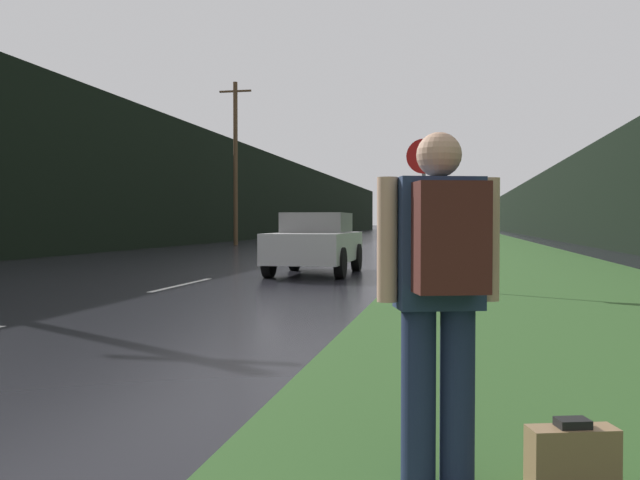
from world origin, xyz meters
The scene contains 10 objects.
grass_verge centered at (7.09, 40.00, 0.01)m, with size 6.00×240.00×0.02m, color #2D5123.
lane_stripe_c centered at (0.00, 12.63, 0.00)m, with size 0.12×3.00×0.01m, color silver.
lane_stripe_d centered at (0.00, 19.63, 0.00)m, with size 0.12×3.00×0.01m, color silver.
treeline_far_side centered at (-10.09, 50.00, 3.38)m, with size 2.00×140.00×6.77m, color black.
treeline_near_side centered at (13.09, 50.00, 2.62)m, with size 2.00×140.00×5.24m, color black.
utility_pole_far centered at (-6.48, 35.44, 4.60)m, with size 1.80×0.24×8.92m.
stop_sign centered at (4.76, 12.65, 1.70)m, with size 0.65×0.07×2.80m.
hitchhiker_with_backpack centered at (5.27, 3.09, 0.96)m, with size 0.56×0.48×1.66m.
suitcase centered at (5.87, 3.20, 0.16)m, with size 0.43×0.26×0.34m.
car_passing_near centered at (2.05, 15.91, 0.75)m, with size 1.84×4.01×1.48m.
Camera 1 is at (5.34, -0.06, 1.24)m, focal length 38.00 mm.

